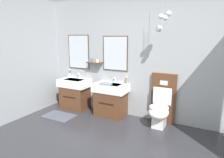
# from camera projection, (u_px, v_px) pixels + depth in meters

# --- Properties ---
(wall_back) EXTENTS (5.05, 0.64, 2.52)m
(wall_back) POSITION_uv_depth(u_px,v_px,m) (150.00, 59.00, 3.92)
(wall_back) COLOR #999EA3
(wall_back) RESTS_ON ground
(bath_mat) EXTENTS (0.68, 0.44, 0.01)m
(bath_mat) POSITION_uv_depth(u_px,v_px,m) (59.00, 116.00, 4.22)
(bath_mat) COLOR #474C56
(bath_mat) RESTS_ON ground
(vanity_sink_left) EXTENTS (0.73, 0.48, 0.71)m
(vanity_sink_left) POSITION_uv_depth(u_px,v_px,m) (75.00, 93.00, 4.66)
(vanity_sink_left) COLOR #56331E
(vanity_sink_left) RESTS_ON ground
(tap_on_left_sink) EXTENTS (0.03, 0.13, 0.11)m
(tap_on_left_sink) POSITION_uv_depth(u_px,v_px,m) (79.00, 75.00, 4.72)
(tap_on_left_sink) COLOR silver
(tap_on_left_sink) RESTS_ON vanity_sink_left
(vanity_sink_right) EXTENTS (0.73, 0.48, 0.71)m
(vanity_sink_right) POSITION_uv_depth(u_px,v_px,m) (111.00, 99.00, 4.22)
(vanity_sink_right) COLOR #56331E
(vanity_sink_right) RESTS_ON ground
(tap_on_right_sink) EXTENTS (0.03, 0.13, 0.11)m
(tap_on_right_sink) POSITION_uv_depth(u_px,v_px,m) (115.00, 79.00, 4.28)
(tap_on_right_sink) COLOR silver
(tap_on_right_sink) RESTS_ON vanity_sink_right
(toilet) EXTENTS (0.48, 0.62, 1.00)m
(toilet) POSITION_uv_depth(u_px,v_px,m) (161.00, 107.00, 3.73)
(toilet) COLOR #56331E
(toilet) RESTS_ON ground
(toothbrush_cup) EXTENTS (0.07, 0.07, 0.21)m
(toothbrush_cup) POSITION_uv_depth(u_px,v_px,m) (70.00, 75.00, 4.84)
(toothbrush_cup) COLOR silver
(toothbrush_cup) RESTS_ON vanity_sink_left
(soap_dispenser) EXTENTS (0.06, 0.06, 0.17)m
(soap_dispenser) POSITION_uv_depth(u_px,v_px,m) (127.00, 80.00, 4.15)
(soap_dispenser) COLOR gray
(soap_dispenser) RESTS_ON vanity_sink_right
(folded_hand_towel) EXTENTS (0.22, 0.16, 0.04)m
(folded_hand_towel) POSITION_uv_depth(u_px,v_px,m) (106.00, 84.00, 4.04)
(folded_hand_towel) COLOR gray
(folded_hand_towel) RESTS_ON vanity_sink_right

